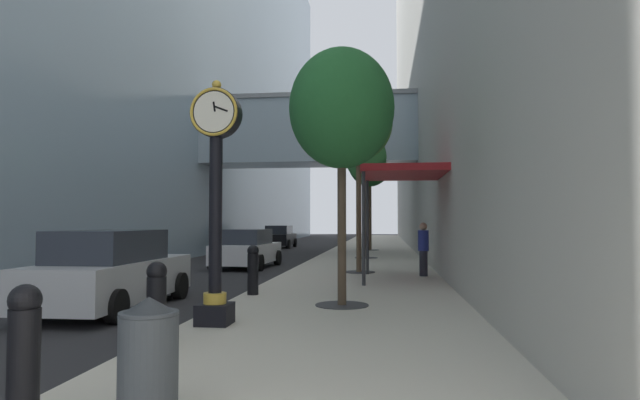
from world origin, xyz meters
name	(u,v)px	position (x,y,z in m)	size (l,w,h in m)	color
ground_plane	(321,257)	(0.00, 27.00, 0.00)	(110.00, 110.00, 0.00)	#262628
sidewalk_right	(370,253)	(2.58, 30.00, 0.07)	(5.16, 80.00, 0.14)	beige
building_block_left	(152,1)	(-11.04, 29.99, 15.74)	(21.07, 80.00, 31.60)	#849EB2
street_clock	(216,190)	(0.57, 7.41, 2.40)	(0.84, 0.55, 4.14)	black
bollard_nearest	(24,349)	(0.30, 3.03, 0.76)	(0.28, 0.28, 1.18)	black
bollard_second	(156,302)	(0.30, 5.71, 0.76)	(0.28, 0.28, 1.18)	black
bollard_fourth	(253,269)	(0.30, 11.07, 0.76)	(0.28, 0.28, 1.18)	black
street_tree_near	(342,110)	(2.53, 9.69, 4.20)	(2.20, 2.20, 5.35)	#333335
street_tree_mid_near	(358,122)	(2.53, 16.99, 5.31)	(2.37, 2.37, 6.57)	#333335
street_tree_mid_far	(366,158)	(2.53, 24.29, 4.95)	(2.00, 2.00, 6.01)	#333335
street_tree_far	(370,161)	(2.53, 31.59, 5.63)	(2.77, 2.77, 7.11)	#333335
trash_bin	(148,355)	(1.33, 3.26, 0.68)	(0.53, 0.53, 1.05)	#383D42
pedestrian_walking	(423,248)	(4.63, 15.95, 1.04)	(0.39, 0.39, 1.70)	#23232D
storefront_awning	(401,175)	(3.92, 14.80, 3.28)	(2.40, 3.60, 3.30)	maroon
car_black_near	(279,237)	(-4.23, 36.88, 0.79)	(2.05, 4.03, 1.62)	black
car_white_mid	(247,249)	(-2.18, 19.84, 0.77)	(2.21, 4.31, 1.57)	silver
car_silver_far	(113,271)	(-2.34, 9.43, 0.82)	(2.02, 4.69, 1.68)	#B7BABF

